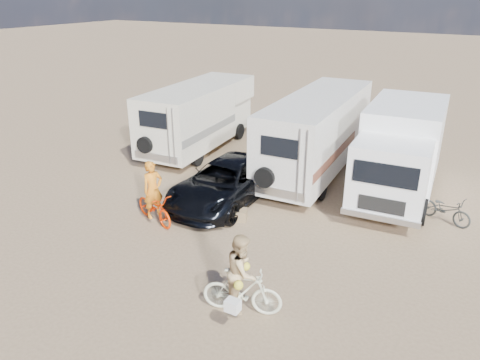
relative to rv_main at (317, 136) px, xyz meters
The scene contains 12 objects.
ground 7.33m from the rv_main, 93.01° to the right, with size 140.00×140.00×0.00m, color #8E7255.
rv_main is the anchor object (origin of this frame).
rv_left 5.40m from the rv_main, behind, with size 2.24×6.41×2.70m, color white, non-canonical shape.
box_truck 3.17m from the rv_main, 12.42° to the right, with size 2.30×5.75×2.98m, color white, non-canonical shape.
dark_suv 4.22m from the rv_main, 112.50° to the right, with size 2.20×4.78×1.33m, color black.
bike_man 6.72m from the rv_main, 113.61° to the right, with size 0.61×1.75×0.92m, color #ED3000.
bike_woman 8.61m from the rv_main, 79.04° to the right, with size 0.49×1.73×1.04m, color beige.
rider_man 6.67m from the rv_main, 113.61° to the right, with size 0.63×0.41×1.72m, color orange.
rider_woman 8.58m from the rv_main, 79.04° to the right, with size 0.82×0.64×1.69m, color tan.
bike_parked 5.24m from the rv_main, 20.72° to the right, with size 0.55×1.56×0.82m, color #2A2D2A.
cooler 3.28m from the rv_main, 117.42° to the right, with size 0.60×0.44×0.48m, color #24488D.
crate 4.94m from the rv_main, 96.26° to the right, with size 0.42×0.42×0.33m, color olive.
Camera 1 is at (5.96, -8.23, 6.45)m, focal length 34.38 mm.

